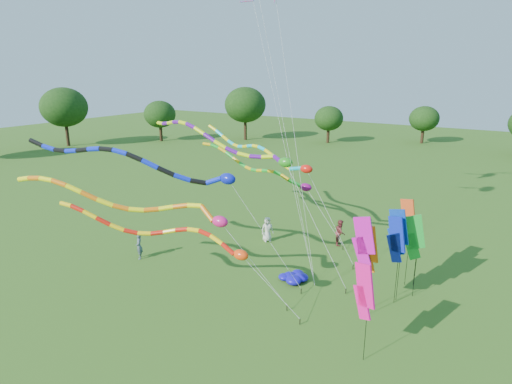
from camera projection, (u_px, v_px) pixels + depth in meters
The scene contains 20 objects.
ground at pixel (235, 311), 21.31m from camera, with size 160.00×160.00×0.00m, color #2C5416.
tree_ring at pixel (224, 230), 17.23m from camera, with size 114.37×119.34×9.69m.
tube_kite_red at pixel (173, 235), 20.98m from camera, with size 11.66×3.83×5.65m.
tube_kite_orange at pixel (144, 204), 21.32m from camera, with size 12.95×5.21×6.96m.
tube_kite_purple at pixel (228, 144), 25.97m from camera, with size 15.10×2.25×8.99m.
tube_kite_blue at pixel (148, 164), 22.53m from camera, with size 14.58×5.12×8.34m.
tube_kite_cyan at pixel (264, 153), 28.97m from camera, with size 12.99×3.35×7.93m.
tube_kite_green at pixel (265, 171), 31.64m from camera, with size 12.96×2.23×6.35m.
banner_pole_blue_b at pixel (398, 232), 21.44m from camera, with size 1.16×0.28×4.99m.
banner_pole_magenta_a at pixel (363, 242), 19.82m from camera, with size 1.16×0.12×5.17m.
banner_pole_red at pixel (407, 221), 23.08m from camera, with size 1.09×0.54×4.99m.
banner_pole_blue_a at pixel (396, 240), 21.32m from camera, with size 1.10×0.52×4.67m.
banner_pole_magenta_b at pixel (364, 292), 17.09m from camera, with size 1.09×0.56×4.30m.
banner_pole_violet at pixel (414, 236), 23.26m from camera, with size 1.16×0.16×4.10m.
banner_pole_orange at pixel (369, 249), 20.83m from camera, with size 1.09×0.54×4.42m.
banner_pole_green at pixel (414, 238), 21.83m from camera, with size 1.09×0.54×4.58m.
blue_nylon_heap at pixel (295, 275), 24.50m from camera, with size 1.31×1.61×0.47m.
person_a at pixel (267, 229), 29.76m from camera, with size 0.85×0.56×1.75m, color silver.
person_b at pixel (139, 246), 27.01m from camera, with size 0.61×0.40×1.67m, color #475663.
person_c at pixel (340, 232), 29.15m from camera, with size 0.86×0.67×1.78m, color maroon.
Camera 1 is at (10.88, -15.40, 11.62)m, focal length 30.00 mm.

